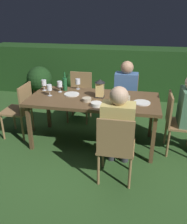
% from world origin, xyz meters
% --- Properties ---
extents(ground_plane, '(16.00, 16.00, 0.00)m').
position_xyz_m(ground_plane, '(0.00, 0.00, 0.00)').
color(ground_plane, '#2D5123').
extents(dining_table, '(1.87, 0.87, 0.74)m').
position_xyz_m(dining_table, '(0.00, 0.00, 0.68)').
color(dining_table, brown).
rests_on(dining_table, ground).
extents(chair_side_left_b, '(0.42, 0.40, 0.87)m').
position_xyz_m(chair_side_left_b, '(0.42, -0.83, 0.49)').
color(chair_side_left_b, '#937047').
rests_on(chair_side_left_b, ground).
extents(person_in_mustard, '(0.38, 0.47, 1.15)m').
position_xyz_m(person_in_mustard, '(0.42, -0.63, 0.64)').
color(person_in_mustard, tan).
rests_on(person_in_mustard, ground).
extents(chair_head_near, '(0.40, 0.42, 0.87)m').
position_xyz_m(chair_head_near, '(-1.18, 0.00, 0.49)').
color(chair_head_near, '#937047').
rests_on(chair_head_near, ground).
extents(chair_side_right_b, '(0.42, 0.40, 0.87)m').
position_xyz_m(chair_side_right_b, '(0.42, 0.83, 0.49)').
color(chair_side_right_b, '#937047').
rests_on(chair_side_right_b, ground).
extents(person_in_blue, '(0.38, 0.47, 1.15)m').
position_xyz_m(person_in_blue, '(0.42, 0.63, 0.64)').
color(person_in_blue, '#426699').
rests_on(person_in_blue, ground).
extents(chair_head_far, '(0.40, 0.42, 0.87)m').
position_xyz_m(chair_head_far, '(1.18, 0.00, 0.49)').
color(chair_head_far, '#937047').
rests_on(chair_head_far, ground).
extents(chair_side_right_a, '(0.42, 0.40, 0.87)m').
position_xyz_m(chair_side_right_a, '(-0.42, 0.83, 0.49)').
color(chair_side_right_a, '#937047').
rests_on(chair_side_right_a, ground).
extents(lantern_centerpiece, '(0.15, 0.15, 0.27)m').
position_xyz_m(lantern_centerpiece, '(0.08, 0.06, 0.89)').
color(lantern_centerpiece, black).
rests_on(lantern_centerpiece, dining_table).
extents(green_bottle_on_table, '(0.07, 0.07, 0.29)m').
position_xyz_m(green_bottle_on_table, '(-0.50, 0.25, 0.85)').
color(green_bottle_on_table, '#195128').
rests_on(green_bottle_on_table, dining_table).
extents(wine_glass_a, '(0.08, 0.08, 0.17)m').
position_xyz_m(wine_glass_a, '(-0.56, 0.17, 0.86)').
color(wine_glass_a, silver).
rests_on(wine_glass_a, dining_table).
extents(wine_glass_b, '(0.08, 0.08, 0.17)m').
position_xyz_m(wine_glass_b, '(-0.83, 0.19, 0.86)').
color(wine_glass_b, silver).
rests_on(wine_glass_b, dining_table).
extents(wine_glass_c, '(0.08, 0.08, 0.17)m').
position_xyz_m(wine_glass_c, '(-0.65, -0.03, 0.86)').
color(wine_glass_c, silver).
rests_on(wine_glass_c, dining_table).
extents(wine_glass_d, '(0.08, 0.08, 0.17)m').
position_xyz_m(wine_glass_d, '(-0.32, 0.35, 0.86)').
color(wine_glass_d, silver).
rests_on(wine_glass_d, dining_table).
extents(plate_a, '(0.23, 0.23, 0.01)m').
position_xyz_m(plate_a, '(0.68, -0.07, 0.75)').
color(plate_a, white).
rests_on(plate_a, dining_table).
extents(plate_b, '(0.23, 0.23, 0.01)m').
position_xyz_m(plate_b, '(-0.35, 0.07, 0.75)').
color(plate_b, silver).
rests_on(plate_b, dining_table).
extents(bowl_olives, '(0.13, 0.13, 0.05)m').
position_xyz_m(bowl_olives, '(-0.07, -0.15, 0.77)').
color(bowl_olives, '#BCAD8E').
rests_on(bowl_olives, dining_table).
extents(bowl_bread, '(0.15, 0.15, 0.06)m').
position_xyz_m(bowl_bread, '(0.45, 0.01, 0.77)').
color(bowl_bread, '#BCAD8E').
rests_on(bowl_bread, dining_table).
extents(bowl_salad, '(0.15, 0.15, 0.05)m').
position_xyz_m(bowl_salad, '(0.10, -0.29, 0.77)').
color(bowl_salad, silver).
rests_on(bowl_salad, dining_table).
extents(hedge_backdrop, '(6.03, 0.77, 1.11)m').
position_xyz_m(hedge_backdrop, '(0.00, 2.40, 0.56)').
color(hedge_backdrop, '#1E4219').
rests_on(hedge_backdrop, ground).
extents(potted_plant_by_hedge, '(0.56, 0.56, 0.76)m').
position_xyz_m(potted_plant_by_hedge, '(-1.57, 1.66, 0.43)').
color(potted_plant_by_hedge, '#9E5133').
rests_on(potted_plant_by_hedge, ground).
extents(potted_plant_corner, '(0.46, 0.46, 0.69)m').
position_xyz_m(potted_plant_corner, '(-0.73, 1.66, 0.42)').
color(potted_plant_corner, brown).
rests_on(potted_plant_corner, ground).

